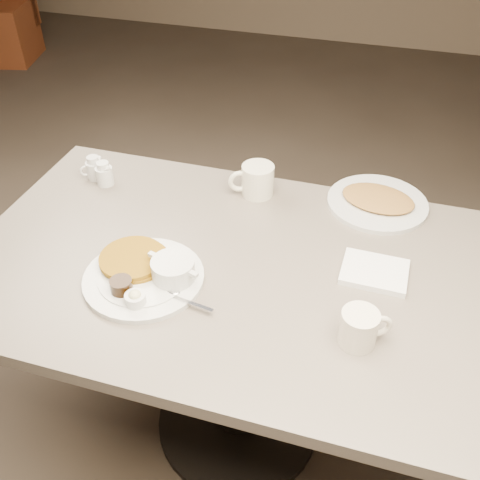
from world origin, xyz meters
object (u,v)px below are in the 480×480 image
(diner_table, at_px, (238,308))
(coffee_mug_near, at_px, (360,327))
(coffee_mug_far, at_px, (256,180))
(hash_plate, at_px, (377,201))
(main_plate, at_px, (147,272))
(creamer_left, at_px, (94,169))
(creamer_right, at_px, (104,174))

(diner_table, relative_size, coffee_mug_near, 11.27)
(coffee_mug_far, xyz_separation_m, hash_plate, (0.37, 0.05, -0.04))
(main_plate, xyz_separation_m, hash_plate, (0.54, 0.51, -0.01))
(creamer_left, distance_m, hash_plate, 0.91)
(diner_table, distance_m, hash_plate, 0.54)
(main_plate, relative_size, hash_plate, 1.14)
(coffee_mug_near, height_order, hash_plate, coffee_mug_near)
(creamer_right, bearing_deg, main_plate, -49.69)
(creamer_right, distance_m, hash_plate, 0.87)
(creamer_left, relative_size, creamer_right, 1.00)
(coffee_mug_far, distance_m, creamer_right, 0.49)
(coffee_mug_near, relative_size, creamer_left, 1.66)
(coffee_mug_near, xyz_separation_m, coffee_mug_far, (-0.39, 0.52, 0.00))
(diner_table, bearing_deg, creamer_left, 154.30)
(diner_table, distance_m, main_plate, 0.31)
(coffee_mug_near, distance_m, creamer_right, 0.97)
(creamer_right, height_order, hash_plate, creamer_right)
(creamer_left, xyz_separation_m, creamer_right, (0.05, -0.02, -0.00))
(coffee_mug_near, bearing_deg, main_plate, 174.40)
(diner_table, distance_m, coffee_mug_near, 0.44)
(main_plate, height_order, creamer_right, creamer_right)
(main_plate, relative_size, creamer_left, 5.14)
(main_plate, distance_m, creamer_right, 0.50)
(diner_table, relative_size, hash_plate, 4.17)
(hash_plate, bearing_deg, coffee_mug_near, -88.76)
(diner_table, bearing_deg, coffee_mug_near, -27.07)
(diner_table, xyz_separation_m, creamer_right, (-0.53, 0.26, 0.21))
(diner_table, height_order, coffee_mug_near, coffee_mug_near)
(coffee_mug_near, distance_m, coffee_mug_far, 0.65)
(main_plate, bearing_deg, diner_table, 30.21)
(coffee_mug_near, bearing_deg, creamer_right, 153.67)
(main_plate, relative_size, coffee_mug_far, 2.64)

